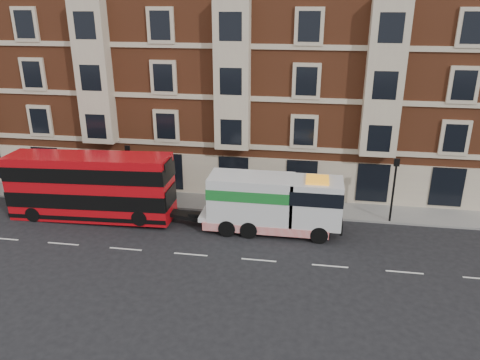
# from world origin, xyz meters

# --- Properties ---
(ground) EXTENTS (120.00, 120.00, 0.00)m
(ground) POSITION_xyz_m (0.00, 0.00, 0.00)
(ground) COLOR black
(ground) RESTS_ON ground
(sidewalk) EXTENTS (90.00, 3.00, 0.15)m
(sidewalk) POSITION_xyz_m (0.00, 7.50, 0.07)
(sidewalk) COLOR slate
(sidewalk) RESTS_ON ground
(victorian_terrace) EXTENTS (45.00, 12.00, 20.40)m
(victorian_terrace) POSITION_xyz_m (0.50, 15.00, 10.07)
(victorian_terrace) COLOR brown
(victorian_terrace) RESTS_ON ground
(lamp_post_west) EXTENTS (0.35, 0.15, 4.35)m
(lamp_post_west) POSITION_xyz_m (-6.00, 6.20, 2.68)
(lamp_post_west) COLOR black
(lamp_post_west) RESTS_ON sidewalk
(lamp_post_east) EXTENTS (0.35, 0.15, 4.35)m
(lamp_post_east) POSITION_xyz_m (12.00, 6.20, 2.68)
(lamp_post_east) COLOR black
(lamp_post_east) RESTS_ON sidewalk
(double_decker_bus) EXTENTS (11.04, 2.53, 4.47)m
(double_decker_bus) POSITION_xyz_m (-7.78, 3.74, 2.37)
(double_decker_bus) COLOR #BD0A11
(double_decker_bus) RESTS_ON ground
(tow_truck) EXTENTS (8.84, 2.61, 3.68)m
(tow_truck) POSITION_xyz_m (4.27, 3.74, 1.95)
(tow_truck) COLOR silver
(tow_truck) RESTS_ON ground
(pedestrian) EXTENTS (0.64, 0.43, 1.70)m
(pedestrian) POSITION_xyz_m (-11.58, 7.84, 1.00)
(pedestrian) COLOR #1B1C37
(pedestrian) RESTS_ON sidewalk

